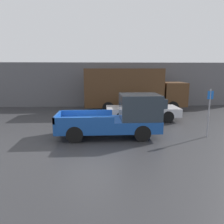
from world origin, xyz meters
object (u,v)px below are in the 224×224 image
pickup_truck (120,117)px  delivery_truck (131,89)px  parking_sign (209,110)px  car (143,109)px

pickup_truck → delivery_truck: (1.52, 7.06, 0.84)m
parking_sign → pickup_truck: bearing=175.8°
car → parking_sign: 4.77m
car → delivery_truck: (-0.37, 3.38, 1.06)m
parking_sign → delivery_truck: bearing=111.4°
car → delivery_truck: bearing=96.3°
pickup_truck → car: size_ratio=1.06×
car → delivery_truck: size_ratio=0.59×
car → delivery_truck: 3.57m
parking_sign → car: bearing=122.2°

